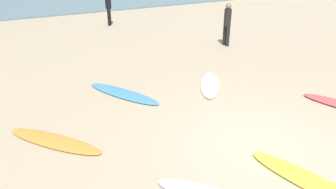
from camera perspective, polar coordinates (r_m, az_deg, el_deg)
ground_plane at (r=7.11m, az=15.78°, el=-8.87°), size 120.00×120.00×0.00m
surfboard_1 at (r=9.66m, az=7.41°, el=1.79°), size 1.53×1.94×0.07m
surfboard_2 at (r=9.10m, az=-7.82°, el=0.17°), size 1.67×2.32×0.07m
surfboard_3 at (r=7.38m, az=-19.31°, el=-7.70°), size 1.92×2.07×0.07m
surfboard_5 at (r=6.47m, az=23.52°, el=-13.71°), size 1.18×2.34×0.07m
beachgoer_near at (r=16.67m, az=-10.42°, el=15.10°), size 0.37×0.37×1.73m
beachgoer_mid at (r=13.29m, az=10.35°, el=12.32°), size 0.31×0.34×1.68m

